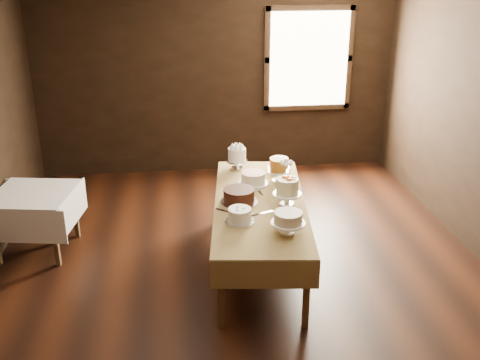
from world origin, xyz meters
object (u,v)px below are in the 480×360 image
cake_meringue (237,159)px  cake_chocolate (239,196)px  flower_vase (285,185)px  cake_caramel (278,172)px  cake_speckled (279,164)px  cake_flowers (287,193)px  cake_server_d (285,191)px  cake_server_a (266,212)px  cake_swirl (240,216)px  cake_cream (288,223)px  cake_server_c (256,189)px  side_table (33,199)px  cake_lattice (253,179)px  display_table (260,206)px  cake_server_e (231,213)px

cake_meringue → cake_chocolate: (-0.09, -0.92, -0.05)m
flower_vase → cake_caramel: bearing=96.2°
cake_meringue → flower_vase: cake_meringue is taller
cake_speckled → cake_flowers: cake_flowers is taller
cake_caramel → flower_vase: bearing=-83.8°
cake_speckled → cake_server_d: (-0.06, -0.64, -0.06)m
cake_server_a → cake_swirl: bearing=-167.0°
cake_speckled → cake_flowers: (-0.10, -0.97, 0.06)m
cake_cream → cake_server_c: size_ratio=1.28×
side_table → cake_lattice: cake_lattice is taller
cake_meringue → flower_vase: (0.42, -0.70, -0.05)m
cake_caramel → cake_meringue: bearing=132.6°
side_table → cake_server_c: cake_server_c is taller
cake_server_a → cake_server_d: same height
cake_chocolate → cake_server_a: bearing=-48.8°
cake_caramel → cake_flowers: size_ratio=0.87×
cake_server_c → display_table: bearing=163.9°
side_table → cake_server_a: bearing=-19.5°
cake_chocolate → cake_swirl: cake_chocolate is taller
cake_cream → cake_server_e: bearing=133.9°
cake_flowers → flower_vase: (0.05, 0.33, -0.06)m
cake_chocolate → flower_vase: size_ratio=3.12×
cake_flowers → cake_cream: cake_flowers is taller
cake_speckled → cake_server_c: size_ratio=1.11×
cake_meringue → cake_server_d: 0.82m
cake_flowers → cake_server_a: (-0.23, -0.15, -0.12)m
cake_lattice → cake_server_a: (0.02, -0.72, -0.05)m
cake_meringue → cake_cream: bearing=-80.9°
cake_swirl → cake_server_a: size_ratio=1.12×
display_table → cake_meringue: cake_meringue is taller
cake_lattice → cake_server_a: 0.72m
cake_chocolate → cake_server_a: 0.35m
cake_server_a → cake_server_e: (-0.33, 0.03, 0.00)m
cake_cream → cake_server_e: size_ratio=1.28×
cake_lattice → cake_chocolate: 0.51m
cake_meringue → cake_server_d: size_ratio=1.14×
cake_chocolate → flower_vase: cake_chocolate is taller
cake_lattice → cake_cream: bearing=-83.1°
cake_speckled → cake_cream: size_ratio=0.87×
side_table → flower_vase: flower_vase is taller
cake_server_a → cake_server_c: same height
display_table → cake_caramel: (0.27, 0.50, 0.16)m
cake_caramel → flower_vase: (0.03, -0.27, -0.05)m
display_table → cake_server_c: 0.32m
cake_server_e → flower_vase: bearing=76.6°
cake_flowers → cake_speckled: bearing=84.0°
display_table → cake_chocolate: cake_chocolate is taller
cake_server_a → flower_vase: size_ratio=1.83×
cake_flowers → cake_swirl: size_ratio=1.13×
cake_lattice → cake_chocolate: bearing=-114.1°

